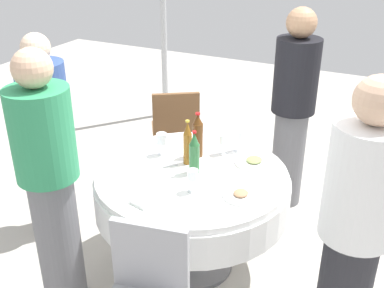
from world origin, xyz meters
TOP-DOWN VIEW (x-y plane):
  - ground_plane at (0.00, 0.00)m, footprint 10.00×10.00m
  - dining_table at (0.00, 0.00)m, footprint 1.25×1.25m
  - bottle_amber_inner at (-0.09, -0.08)m, footprint 0.06×0.06m
  - bottle_brown_mid at (-0.22, -0.07)m, footprint 0.07×0.07m
  - bottle_green_north at (-0.00, 0.02)m, footprint 0.07×0.07m
  - wine_glass_far at (-0.32, 0.08)m, footprint 0.07×0.07m
  - wine_glass_rear at (-0.41, 0.15)m, footprint 0.06×0.06m
  - wine_glass_right at (0.21, 0.11)m, footprint 0.07×0.07m
  - wine_glass_front at (-0.13, -0.29)m, footprint 0.07×0.07m
  - plate_east at (-0.28, 0.31)m, footprint 0.25×0.25m
  - plate_near at (0.14, 0.38)m, footprint 0.21×0.21m
  - spoon_mid at (0.29, -0.30)m, footprint 0.09×0.17m
  - fork_north at (0.02, -0.19)m, footprint 0.14×0.14m
  - folded_napkin at (0.44, -0.09)m, footprint 0.15×0.15m
  - person_inner at (-1.09, 0.34)m, footprint 0.34×0.34m
  - person_mid at (0.38, 1.04)m, footprint 0.34×0.34m
  - person_north at (0.05, -1.12)m, footprint 0.34×0.34m
  - person_far at (0.66, -0.56)m, footprint 0.34×0.34m
  - chair_front at (-1.01, -0.66)m, footprint 0.55×0.55m
  - tent_pole_main at (-2.33, -1.51)m, footprint 0.07×0.07m

SIDE VIEW (x-z plane):
  - ground_plane at x=0.00m, z-range 0.00..0.00m
  - chair_front at x=-1.01m, z-range 0.08..0.95m
  - dining_table at x=0.00m, z-range 0.22..0.96m
  - spoon_mid at x=0.29m, z-range 0.74..0.74m
  - fork_north at x=0.02m, z-range 0.74..0.74m
  - plate_east at x=-0.28m, z-range 0.73..0.77m
  - plate_near at x=0.14m, z-range 0.73..0.77m
  - folded_napkin at x=0.44m, z-range 0.74..0.76m
  - person_north at x=0.05m, z-range 0.03..1.55m
  - wine_glass_rear at x=-0.41m, z-range 0.77..0.91m
  - wine_glass_right at x=0.21m, z-range 0.77..0.92m
  - wine_glass_far at x=-0.32m, z-range 0.77..0.92m
  - person_far at x=0.66m, z-range 0.04..1.67m
  - person_inner at x=-1.09m, z-range 0.04..1.66m
  - wine_glass_front at x=-0.13m, z-range 0.78..0.93m
  - person_mid at x=0.38m, z-range 0.04..1.67m
  - bottle_green_north at x=0.00m, z-range 0.73..1.02m
  - bottle_amber_inner at x=-0.09m, z-range 0.73..1.04m
  - bottle_brown_mid at x=-0.22m, z-range 0.73..1.04m
  - tent_pole_main at x=-2.33m, z-range 0.00..2.64m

